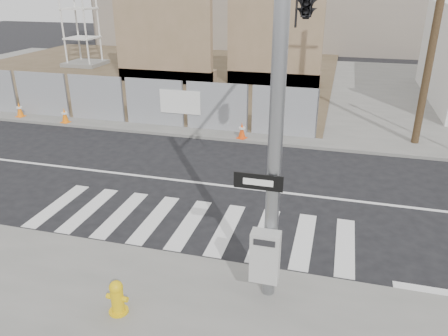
% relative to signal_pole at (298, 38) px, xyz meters
% --- Properties ---
extents(ground, '(100.00, 100.00, 0.00)m').
position_rel_signal_pole_xyz_m(ground, '(-2.49, 2.05, -4.78)').
color(ground, black).
rests_on(ground, ground).
extents(sidewalk_far, '(50.00, 20.00, 0.12)m').
position_rel_signal_pole_xyz_m(sidewalk_far, '(-2.49, 16.05, -4.72)').
color(sidewalk_far, slate).
rests_on(sidewalk_far, ground).
extents(signal_pole, '(0.96, 5.87, 7.00)m').
position_rel_signal_pole_xyz_m(signal_pole, '(0.00, 0.00, 0.00)').
color(signal_pole, gray).
rests_on(signal_pole, sidewalk_near).
extents(chain_link_fence, '(24.60, 0.04, 2.00)m').
position_rel_signal_pole_xyz_m(chain_link_fence, '(-12.49, 7.05, -3.66)').
color(chain_link_fence, gray).
rests_on(chain_link_fence, sidewalk_far).
extents(concrete_wall_left, '(6.00, 1.30, 8.00)m').
position_rel_signal_pole_xyz_m(concrete_wall_left, '(-9.49, 15.13, -1.40)').
color(concrete_wall_left, '#7A6549').
rests_on(concrete_wall_left, sidewalk_far).
extents(concrete_wall_right, '(5.50, 1.30, 8.00)m').
position_rel_signal_pole_xyz_m(concrete_wall_right, '(-2.99, 16.13, -1.40)').
color(concrete_wall_right, '#7A6549').
rests_on(concrete_wall_right, sidewalk_far).
extents(utility_pole_right, '(1.60, 0.28, 10.00)m').
position_rel_signal_pole_xyz_m(utility_pole_right, '(4.01, 7.55, 0.42)').
color(utility_pole_right, '#463620').
rests_on(utility_pole_right, sidewalk_far).
extents(fire_hydrant, '(0.43, 0.40, 0.71)m').
position_rel_signal_pole_xyz_m(fire_hydrant, '(-2.64, -4.09, -4.31)').
color(fire_hydrant, '#DEB30C').
rests_on(fire_hydrant, sidewalk_near).
extents(traffic_cone_b, '(0.40, 0.40, 0.67)m').
position_rel_signal_pole_xyz_m(traffic_cone_b, '(-13.25, 6.53, -4.33)').
color(traffic_cone_b, orange).
rests_on(traffic_cone_b, sidewalk_far).
extents(traffic_cone_c, '(0.41, 0.41, 0.67)m').
position_rel_signal_pole_xyz_m(traffic_cone_c, '(-10.69, 6.27, -4.34)').
color(traffic_cone_c, orange).
rests_on(traffic_cone_c, sidewalk_far).
extents(traffic_cone_d, '(0.44, 0.44, 0.65)m').
position_rel_signal_pole_xyz_m(traffic_cone_d, '(-2.63, 6.27, -4.34)').
color(traffic_cone_d, '#F6490C').
rests_on(traffic_cone_d, sidewalk_far).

